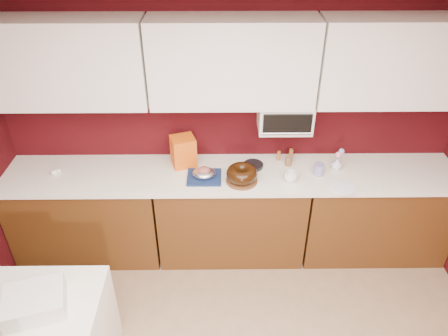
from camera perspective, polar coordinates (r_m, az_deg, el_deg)
ceiling at (r=1.34m, az=3.81°, el=8.63°), size 4.00×4.50×0.02m
wall_back at (r=3.91m, az=0.96°, el=6.17°), size 4.00×0.02×2.50m
base_cabinet_left at (r=4.29m, az=-17.26°, el=-5.90°), size 1.31×0.58×0.86m
base_cabinet_center at (r=4.11m, az=0.96°, el=-6.05°), size 1.31×0.58×0.86m
base_cabinet_right at (r=4.35m, az=18.89°, el=-5.62°), size 1.31×0.58×0.86m
countertop at (r=3.83m, az=1.02°, el=-0.90°), size 4.00×0.62×0.04m
upper_cabinet_left at (r=3.72m, az=-20.43°, el=12.71°), size 1.31×0.33×0.70m
upper_cabinet_center at (r=3.51m, az=1.12°, el=13.61°), size 1.31×0.33×0.70m
upper_cabinet_right at (r=3.79m, az=22.25°, el=12.70°), size 1.31×0.33×0.70m
toaster_oven at (r=3.76m, az=7.95°, el=6.81°), size 0.45×0.30×0.25m
toaster_oven_door at (r=3.62m, az=8.27°, el=5.65°), size 0.40×0.02×0.18m
toaster_oven_handle at (r=3.64m, az=8.21°, el=4.50°), size 0.42×0.02×0.02m
cake_base at (r=3.71m, az=2.32°, el=-1.60°), size 0.33×0.33×0.02m
bundt_cake at (r=3.67m, az=2.35°, el=-0.74°), size 0.28×0.28×0.11m
navy_towel at (r=3.75m, az=-2.61°, el=-1.21°), size 0.29×0.25×0.02m
foil_ham_nest at (r=3.73m, az=-2.62°, el=-0.66°), size 0.22×0.19×0.07m
roasted_ham at (r=3.71m, az=-2.63°, el=-0.34°), size 0.12×0.11×0.07m
pandoro_box at (r=3.88m, az=-5.34°, el=2.18°), size 0.25×0.24×0.28m
dark_pan at (r=3.90m, az=3.83°, el=0.36°), size 0.22×0.22×0.03m
coffee_mug at (r=3.73m, az=8.69°, el=-1.03°), size 0.12×0.12×0.11m
blue_jar at (r=3.86m, az=12.29°, el=-0.18°), size 0.10×0.10×0.10m
flower_vase at (r=3.97m, az=14.52°, el=0.60°), size 0.09×0.09×0.12m
flower_pink at (r=3.92m, az=14.71°, el=1.71°), size 0.05×0.05×0.05m
flower_blue at (r=3.94m, az=15.11°, el=2.13°), size 0.05×0.05×0.05m
china_plate at (r=3.77m, az=15.38°, el=-2.53°), size 0.25×0.25×0.01m
amber_bottle at (r=4.00m, az=7.18°, el=1.60°), size 0.04×0.04×0.09m
paper_cup at (r=3.94m, az=8.40°, el=0.89°), size 0.07×0.07×0.09m
egg_left at (r=4.07m, az=-21.32°, el=-0.54°), size 0.06×0.05×0.04m
egg_right at (r=4.08m, az=-20.85°, el=-0.32°), size 0.07×0.06×0.04m
newspaper_stack at (r=3.14m, az=-23.49°, el=-15.77°), size 0.44×0.40×0.13m
amber_bottle_tall at (r=4.00m, az=8.72°, el=1.70°), size 0.04×0.04×0.12m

